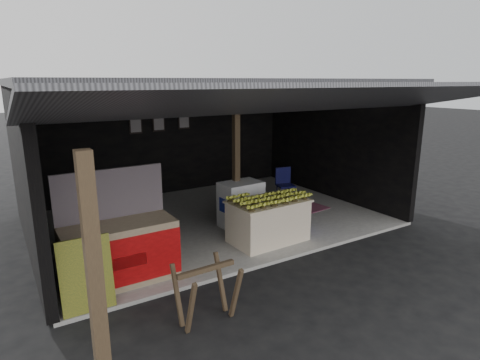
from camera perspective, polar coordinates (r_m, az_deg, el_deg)
ground at (r=6.93m, az=5.63°, el=-11.64°), size 80.00×80.00×0.00m
concrete_slab at (r=8.88m, az=-4.21°, el=-5.54°), size 7.00×5.00×0.06m
shophouse at (r=8.70m, az=-5.43°, el=8.05°), size 7.40×7.29×3.02m
banana_table at (r=7.50m, az=4.01°, el=-5.79°), size 1.47×0.94×0.79m
banana_pile at (r=7.35m, az=4.08°, el=-2.33°), size 1.35×0.84×0.16m
white_crate at (r=8.23m, az=0.13°, el=-3.46°), size 0.87×0.62×0.93m
neighbor_stall at (r=6.26m, az=-16.75°, el=-9.47°), size 1.62×0.74×1.67m
green_signboard at (r=5.65m, az=-21.03°, el=-12.52°), size 0.66×0.17×0.99m
sawhorse at (r=5.18m, az=-4.78°, el=-15.02°), size 0.78×0.69×0.76m
water_barrel at (r=8.17m, az=8.66°, el=-5.30°), size 0.34×0.34×0.51m
plastic_chair at (r=9.97m, az=6.32°, el=-0.25°), size 0.48×0.48×0.84m
magenta_rug at (r=9.50m, az=7.60°, el=-4.08°), size 1.61×1.17×0.01m
picture_frames at (r=10.55m, az=-11.32°, el=7.94°), size 1.62×0.04×0.46m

